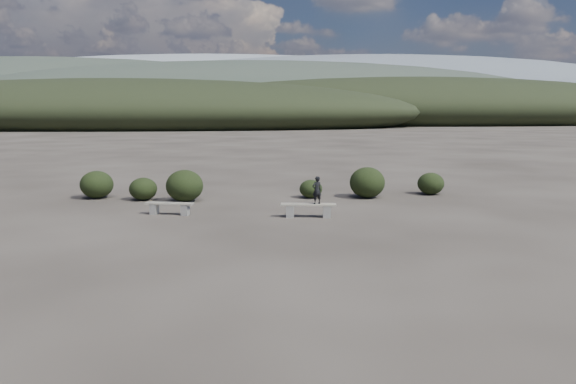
{
  "coord_description": "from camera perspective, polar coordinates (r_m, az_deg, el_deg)",
  "views": [
    {
      "loc": [
        -0.15,
        -13.5,
        3.69
      ],
      "look_at": [
        0.74,
        3.5,
        1.1
      ],
      "focal_mm": 35.0,
      "sensor_mm": 36.0,
      "label": 1
    }
  ],
  "objects": [
    {
      "name": "seated_person",
      "position": [
        18.79,
        2.95,
        0.19
      ],
      "size": [
        0.4,
        0.34,
        0.93
      ],
      "primitive_type": "imported",
      "rotation": [
        0.0,
        0.0,
        3.54
      ],
      "color": "black",
      "rests_on": "bench_right"
    },
    {
      "name": "shrub_d",
      "position": [
        23.14,
        8.05,
        0.97
      ],
      "size": [
        1.44,
        1.44,
        1.26
      ],
      "primitive_type": "ellipsoid",
      "color": "black",
      "rests_on": "ground"
    },
    {
      "name": "shrub_b",
      "position": [
        22.37,
        -10.46,
        0.63
      ],
      "size": [
        1.46,
        1.46,
        1.25
      ],
      "primitive_type": "ellipsoid",
      "color": "black",
      "rests_on": "ground"
    },
    {
      "name": "shrub_f",
      "position": [
        24.1,
        -18.86,
        0.72
      ],
      "size": [
        1.32,
        1.32,
        1.12
      ],
      "primitive_type": "ellipsoid",
      "color": "black",
      "rests_on": "ground"
    },
    {
      "name": "shrub_a",
      "position": [
        23.09,
        -14.5,
        0.31
      ],
      "size": [
        1.1,
        1.1,
        0.9
      ],
      "primitive_type": "ellipsoid",
      "color": "black",
      "rests_on": "ground"
    },
    {
      "name": "mountain_ridges",
      "position": [
        352.71,
        -4.26,
        9.79
      ],
      "size": [
        500.0,
        400.0,
        56.0
      ],
      "color": "black",
      "rests_on": "ground"
    },
    {
      "name": "bench_right",
      "position": [
        18.89,
        2.09,
        -1.75
      ],
      "size": [
        1.88,
        0.56,
        0.46
      ],
      "rotation": [
        0.0,
        0.0,
        -0.09
      ],
      "color": "slate",
      "rests_on": "ground"
    },
    {
      "name": "bench_left",
      "position": [
        19.78,
        -11.93,
        -1.54
      ],
      "size": [
        1.71,
        0.68,
        0.42
      ],
      "rotation": [
        0.0,
        0.0,
        -0.2
      ],
      "color": "slate",
      "rests_on": "ground"
    },
    {
      "name": "shrub_c",
      "position": [
        22.91,
        2.34,
        0.32
      ],
      "size": [
        0.93,
        0.93,
        0.75
      ],
      "primitive_type": "ellipsoid",
      "color": "black",
      "rests_on": "ground"
    },
    {
      "name": "ground",
      "position": [
        14.0,
        -2.29,
        -6.64
      ],
      "size": [
        1200.0,
        1200.0,
        0.0
      ],
      "primitive_type": "plane",
      "color": "#2E2823",
      "rests_on": "ground"
    },
    {
      "name": "shrub_e",
      "position": [
        24.55,
        14.31,
        0.83
      ],
      "size": [
        1.12,
        1.12,
        0.93
      ],
      "primitive_type": "ellipsoid",
      "color": "black",
      "rests_on": "ground"
    }
  ]
}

